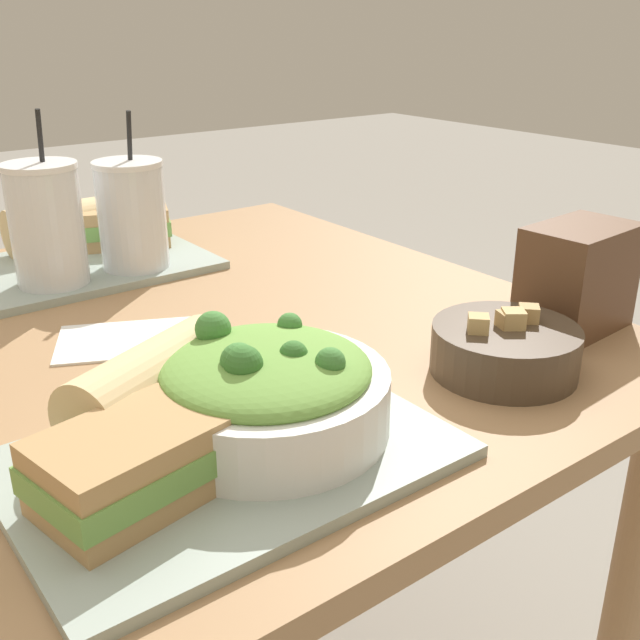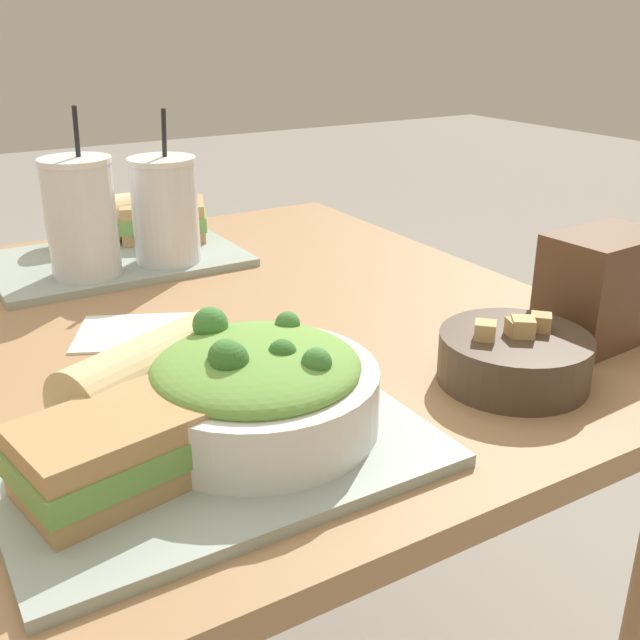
{
  "view_description": "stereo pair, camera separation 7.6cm",
  "coord_description": "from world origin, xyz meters",
  "px_view_note": "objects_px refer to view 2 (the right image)",
  "views": [
    {
      "loc": [
        -0.27,
        -0.82,
        1.09
      ],
      "look_at": [
        0.16,
        -0.26,
        0.81
      ],
      "focal_mm": 42.0,
      "sensor_mm": 36.0,
      "label": 1
    },
    {
      "loc": [
        -0.21,
        -0.86,
        1.09
      ],
      "look_at": [
        0.16,
        -0.26,
        0.81
      ],
      "focal_mm": 42.0,
      "sensor_mm": 36.0,
      "label": 2
    }
  ],
  "objects_px": {
    "sandwich_far": "(164,220)",
    "napkin_folded": "(146,333)",
    "baguette_near": "(150,375)",
    "drink_cup_red": "(165,214)",
    "sandwich_near": "(107,454)",
    "chip_bag": "(601,288)",
    "drink_cup_dark": "(82,221)",
    "salad_bowl": "(256,386)",
    "baguette_far": "(101,220)",
    "soup_bowl": "(514,356)"
  },
  "relations": [
    {
      "from": "drink_cup_dark",
      "to": "napkin_folded",
      "type": "distance_m",
      "value": 0.25
    },
    {
      "from": "salad_bowl",
      "to": "baguette_far",
      "type": "distance_m",
      "value": 0.69
    },
    {
      "from": "salad_bowl",
      "to": "soup_bowl",
      "type": "bearing_deg",
      "value": -7.51
    },
    {
      "from": "soup_bowl",
      "to": "chip_bag",
      "type": "height_order",
      "value": "chip_bag"
    },
    {
      "from": "baguette_near",
      "to": "drink_cup_dark",
      "type": "distance_m",
      "value": 0.46
    },
    {
      "from": "soup_bowl",
      "to": "napkin_folded",
      "type": "relative_size",
      "value": 0.81
    },
    {
      "from": "drink_cup_dark",
      "to": "napkin_folded",
      "type": "relative_size",
      "value": 1.22
    },
    {
      "from": "sandwich_near",
      "to": "chip_bag",
      "type": "distance_m",
      "value": 0.61
    },
    {
      "from": "baguette_far",
      "to": "napkin_folded",
      "type": "xyz_separation_m",
      "value": [
        -0.06,
        -0.4,
        -0.05
      ]
    },
    {
      "from": "soup_bowl",
      "to": "drink_cup_red",
      "type": "bearing_deg",
      "value": 107.62
    },
    {
      "from": "sandwich_far",
      "to": "drink_cup_dark",
      "type": "relative_size",
      "value": 0.7
    },
    {
      "from": "baguette_near",
      "to": "soup_bowl",
      "type": "bearing_deg",
      "value": -132.08
    },
    {
      "from": "drink_cup_dark",
      "to": "sandwich_near",
      "type": "bearing_deg",
      "value": -103.23
    },
    {
      "from": "sandwich_far",
      "to": "sandwich_near",
      "type": "bearing_deg",
      "value": -92.24
    },
    {
      "from": "drink_cup_red",
      "to": "chip_bag",
      "type": "relative_size",
      "value": 1.59
    },
    {
      "from": "drink_cup_red",
      "to": "soup_bowl",
      "type": "bearing_deg",
      "value": -72.38
    },
    {
      "from": "drink_cup_red",
      "to": "chip_bag",
      "type": "xyz_separation_m",
      "value": [
        0.35,
        -0.54,
        -0.02
      ]
    },
    {
      "from": "sandwich_near",
      "to": "baguette_near",
      "type": "height_order",
      "value": "baguette_near"
    },
    {
      "from": "sandwich_near",
      "to": "sandwich_far",
      "type": "distance_m",
      "value": 0.75
    },
    {
      "from": "soup_bowl",
      "to": "drink_cup_red",
      "type": "distance_m",
      "value": 0.6
    },
    {
      "from": "salad_bowl",
      "to": "sandwich_near",
      "type": "distance_m",
      "value": 0.15
    },
    {
      "from": "sandwich_near",
      "to": "chip_bag",
      "type": "relative_size",
      "value": 1.07
    },
    {
      "from": "baguette_near",
      "to": "sandwich_far",
      "type": "xyz_separation_m",
      "value": [
        0.23,
        0.58,
        -0.01
      ]
    },
    {
      "from": "baguette_far",
      "to": "drink_cup_dark",
      "type": "relative_size",
      "value": 0.67
    },
    {
      "from": "sandwich_near",
      "to": "drink_cup_red",
      "type": "relative_size",
      "value": 0.67
    },
    {
      "from": "salad_bowl",
      "to": "napkin_folded",
      "type": "bearing_deg",
      "value": 91.95
    },
    {
      "from": "salad_bowl",
      "to": "soup_bowl",
      "type": "height_order",
      "value": "salad_bowl"
    },
    {
      "from": "sandwich_far",
      "to": "napkin_folded",
      "type": "xyz_separation_m",
      "value": [
        -0.16,
        -0.37,
        -0.04
      ]
    },
    {
      "from": "baguette_near",
      "to": "chip_bag",
      "type": "relative_size",
      "value": 1.33
    },
    {
      "from": "salad_bowl",
      "to": "napkin_folded",
      "type": "distance_m",
      "value": 0.3
    },
    {
      "from": "drink_cup_red",
      "to": "chip_bag",
      "type": "bearing_deg",
      "value": -56.77
    },
    {
      "from": "salad_bowl",
      "to": "chip_bag",
      "type": "xyz_separation_m",
      "value": [
        0.46,
        -0.01,
        0.01
      ]
    },
    {
      "from": "baguette_near",
      "to": "chip_bag",
      "type": "height_order",
      "value": "chip_bag"
    },
    {
      "from": "drink_cup_dark",
      "to": "chip_bag",
      "type": "height_order",
      "value": "drink_cup_dark"
    },
    {
      "from": "soup_bowl",
      "to": "drink_cup_dark",
      "type": "relative_size",
      "value": 0.67
    },
    {
      "from": "sandwich_far",
      "to": "baguette_far",
      "type": "relative_size",
      "value": 1.04
    },
    {
      "from": "drink_cup_red",
      "to": "salad_bowl",
      "type": "bearing_deg",
      "value": -101.7
    },
    {
      "from": "drink_cup_dark",
      "to": "drink_cup_red",
      "type": "distance_m",
      "value": 0.13
    },
    {
      "from": "salad_bowl",
      "to": "baguette_near",
      "type": "bearing_deg",
      "value": 133.82
    },
    {
      "from": "baguette_far",
      "to": "drink_cup_red",
      "type": "bearing_deg",
      "value": -161.34
    },
    {
      "from": "drink_cup_red",
      "to": "baguette_far",
      "type": "bearing_deg",
      "value": 110.7
    },
    {
      "from": "salad_bowl",
      "to": "soup_bowl",
      "type": "relative_size",
      "value": 1.39
    },
    {
      "from": "sandwich_near",
      "to": "soup_bowl",
      "type": "bearing_deg",
      "value": -12.22
    },
    {
      "from": "sandwich_near",
      "to": "baguette_near",
      "type": "relative_size",
      "value": 0.81
    },
    {
      "from": "baguette_near",
      "to": "napkin_folded",
      "type": "height_order",
      "value": "baguette_near"
    },
    {
      "from": "baguette_near",
      "to": "drink_cup_red",
      "type": "relative_size",
      "value": 0.83
    },
    {
      "from": "soup_bowl",
      "to": "drink_cup_dark",
      "type": "height_order",
      "value": "drink_cup_dark"
    },
    {
      "from": "salad_bowl",
      "to": "drink_cup_red",
      "type": "xyz_separation_m",
      "value": [
        0.11,
        0.53,
        0.03
      ]
    },
    {
      "from": "soup_bowl",
      "to": "sandwich_far",
      "type": "distance_m",
      "value": 0.71
    },
    {
      "from": "baguette_far",
      "to": "drink_cup_dark",
      "type": "xyz_separation_m",
      "value": [
        -0.07,
        -0.16,
        0.04
      ]
    }
  ]
}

